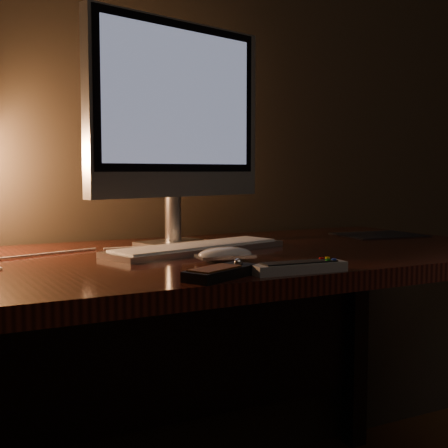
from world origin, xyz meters
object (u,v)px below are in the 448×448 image
media_remote (221,272)px  tv_remote (299,267)px  mouse (225,257)px  monitor (178,114)px  desk (189,302)px  keyboard (197,248)px

media_remote → tv_remote: media_remote is taller
mouse → media_remote: media_remote is taller
monitor → tv_remote: size_ratio=2.96×
desk → media_remote: 0.43m
desk → media_remote: media_remote is taller
desk → monitor: bearing=78.1°
monitor → mouse: size_ratio=4.81×
tv_remote → mouse: bearing=111.7°
keyboard → mouse: mouse is taller
keyboard → tv_remote: size_ratio=2.45×
media_remote → tv_remote: (0.16, -0.02, -0.00)m
mouse → tv_remote: 0.20m
tv_remote → monitor: bearing=96.9°
mouse → media_remote: size_ratio=0.71×
monitor → tv_remote: 0.61m
keyboard → media_remote: 0.38m
monitor → tv_remote: monitor is taller
keyboard → monitor: bearing=69.0°
desk → mouse: size_ratio=13.47×
desk → media_remote: bearing=-106.9°
keyboard → media_remote: size_ratio=2.81×
media_remote → keyboard: bearing=45.1°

